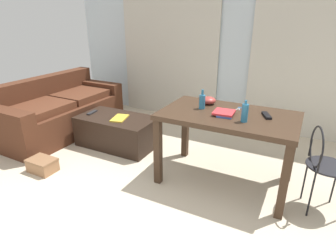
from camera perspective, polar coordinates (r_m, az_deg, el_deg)
The scene contains 16 objects.
ground_plane at distance 3.10m, azimuth 2.31°, elevation -10.84°, with size 7.49×7.49×0.00m, color beige.
wall_back at distance 4.48m, azimuth 13.78°, elevation 16.48°, with size 5.71×0.10×2.60m, color silver.
curtains at distance 4.41m, azimuth 13.33°, elevation 14.55°, with size 3.90×0.03×2.31m.
couch at distance 4.49m, azimuth -21.26°, elevation 2.75°, with size 0.90×1.87×0.80m.
coffee_table at distance 3.84m, azimuth -10.24°, elevation -1.03°, with size 1.03×0.58×0.40m.
craft_table at distance 2.85m, azimuth 12.06°, elevation 0.46°, with size 1.32×0.79×0.77m.
wire_chair at distance 2.77m, azimuth 28.85°, elevation -5.98°, with size 0.37×0.39×0.80m.
bottle_near at distance 2.60m, azimuth 15.32°, elevation 2.61°, with size 0.06×0.06×0.20m.
bottle_far at distance 2.89m, azimuth 6.95°, elevation 5.00°, with size 0.06×0.06×0.20m.
bowl at distance 3.07m, azimuth 8.23°, elevation 5.18°, with size 0.16×0.16×0.08m, color #9E3833.
book_stack at distance 2.76m, azimuth 11.40°, elevation 2.60°, with size 0.20×0.23×0.04m.
tv_remote_on_table at distance 2.82m, azimuth 19.38°, elevation 2.05°, with size 0.05×0.18×0.02m, color black.
scissors at distance 2.99m, azimuth 14.25°, elevation 3.51°, with size 0.05×0.11×0.00m.
tv_remote_primary at distance 3.99m, azimuth -15.17°, elevation 2.68°, with size 0.05×0.18×0.02m, color #232326.
magazine at distance 3.70m, azimuth -9.79°, elevation 1.59°, with size 0.17×0.28×0.02m, color gold.
shoebox at distance 3.51m, azimuth -24.15°, elevation -7.26°, with size 0.31×0.22×0.15m.
Camera 1 is at (1.09, -1.21, 1.68)m, focal length 30.01 mm.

